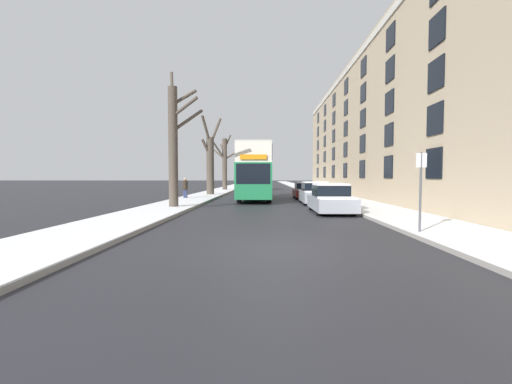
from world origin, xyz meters
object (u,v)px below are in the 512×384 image
bare_tree_left_1 (210,162)px  parked_car_0 (331,199)px  bare_tree_left_2 (225,162)px  street_sign_post (421,188)px  double_decker_bus (255,170)px  parked_car_1 (315,194)px  bare_tree_left_0 (174,142)px  oncoming_van (259,181)px  parked_car_2 (305,191)px  pedestrian_left_sidewalk (185,188)px

bare_tree_left_1 → parked_car_0: (8.67, -15.19, -2.56)m
bare_tree_left_2 → street_sign_post: 36.06m
double_decker_bus → parked_car_1: 5.98m
bare_tree_left_0 → parked_car_1: size_ratio=1.96×
double_decker_bus → oncoming_van: double_decker_bus is taller
parked_car_2 → pedestrian_left_sidewalk: pedestrian_left_sidewalk is taller
bare_tree_left_0 → parked_car_0: (8.52, -1.68, -3.12)m
double_decker_bus → parked_car_0: 10.63m
parked_car_0 → bare_tree_left_1: bearing=119.7°
bare_tree_left_2 → pedestrian_left_sidewalk: 18.21m
pedestrian_left_sidewalk → oncoming_van: bearing=-82.1°
bare_tree_left_1 → parked_car_0: size_ratio=1.75×
bare_tree_left_0 → bare_tree_left_2: size_ratio=1.10×
bare_tree_left_2 → oncoming_van: bare_tree_left_2 is taller
parked_car_1 → street_sign_post: street_sign_post is taller
bare_tree_left_2 → parked_car_2: size_ratio=1.73×
oncoming_van → street_sign_post: street_sign_post is taller
bare_tree_left_1 → parked_car_2: size_ratio=1.78×
parked_car_2 → street_sign_post: (1.39, -18.42, 0.84)m
bare_tree_left_0 → parked_car_0: bare_tree_left_0 is taller
parked_car_1 → oncoming_van: bearing=99.9°
street_sign_post → bare_tree_left_2: bearing=106.4°
oncoming_van → pedestrian_left_sidewalk: (-5.44, -21.06, -0.29)m
bare_tree_left_2 → street_sign_post: bearing=-73.6°
parked_car_0 → pedestrian_left_sidewalk: bearing=135.7°
bare_tree_left_0 → pedestrian_left_sidewalk: size_ratio=4.63×
bare_tree_left_1 → bare_tree_left_2: bare_tree_left_1 is taller
parked_car_0 → parked_car_2: bearing=90.0°
parked_car_1 → bare_tree_left_2: bearing=111.9°
double_decker_bus → parked_car_0: (4.15, -9.63, -1.72)m
bare_tree_left_1 → bare_tree_left_2: 12.32m
parked_car_0 → parked_car_1: parked_car_1 is taller
bare_tree_left_0 → oncoming_van: size_ratio=1.68×
bare_tree_left_2 → parked_car_2: bearing=-61.4°
bare_tree_left_0 → parked_car_0: size_ratio=1.87×
bare_tree_left_0 → oncoming_van: (4.18, 28.92, -2.55)m
bare_tree_left_0 → pedestrian_left_sidewalk: bare_tree_left_0 is taller
parked_car_0 → oncoming_van: 30.91m
bare_tree_left_1 → pedestrian_left_sidewalk: (-1.10, -5.65, -2.28)m
double_decker_bus → parked_car_1: bearing=-43.6°
parked_car_1 → double_decker_bus: bearing=136.4°
bare_tree_left_1 → street_sign_post: (10.06, -22.22, -1.76)m
parked_car_1 → oncoming_van: oncoming_van is taller
pedestrian_left_sidewalk → street_sign_post: 19.98m
parked_car_0 → parked_car_2: 11.39m
street_sign_post → double_decker_bus: bearing=108.4°
parked_car_1 → parked_car_2: parked_car_1 is taller
bare_tree_left_0 → parked_car_1: 9.91m
bare_tree_left_1 → parked_car_0: 17.67m
bare_tree_left_0 → bare_tree_left_1: 13.52m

